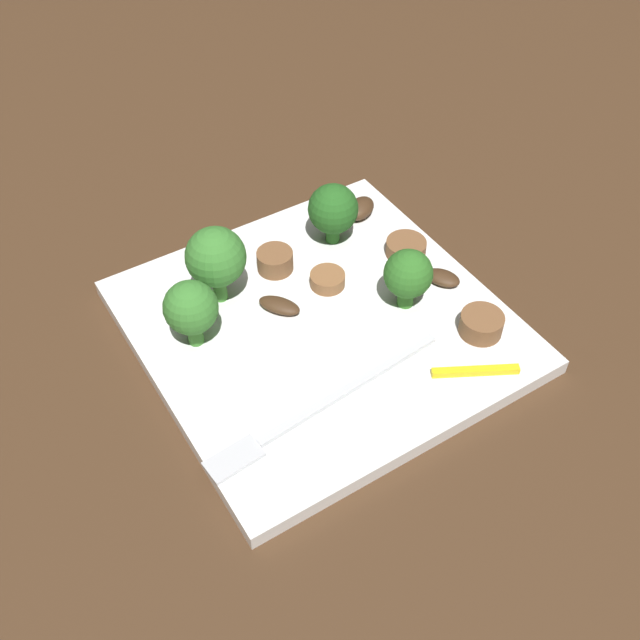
% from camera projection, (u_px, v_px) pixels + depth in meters
% --- Properties ---
extents(ground_plane, '(1.40, 1.40, 0.00)m').
position_uv_depth(ground_plane, '(320.00, 331.00, 0.54)').
color(ground_plane, '#422B19').
extents(plate, '(0.24, 0.24, 0.01)m').
position_uv_depth(plate, '(320.00, 326.00, 0.53)').
color(plate, white).
rests_on(plate, ground_plane).
extents(fork, '(0.18, 0.03, 0.00)m').
position_uv_depth(fork, '(312.00, 412.00, 0.47)').
color(fork, silver).
rests_on(fork, plate).
extents(broccoli_floret_0, '(0.04, 0.04, 0.05)m').
position_uv_depth(broccoli_floret_0, '(408.00, 275.00, 0.52)').
color(broccoli_floret_0, '#347525').
rests_on(broccoli_floret_0, plate).
extents(broccoli_floret_1, '(0.04, 0.04, 0.05)m').
position_uv_depth(broccoli_floret_1, '(333.00, 210.00, 0.57)').
color(broccoli_floret_1, '#296420').
rests_on(broccoli_floret_1, plate).
extents(broccoli_floret_2, '(0.04, 0.04, 0.06)m').
position_uv_depth(broccoli_floret_2, '(216.00, 258.00, 0.52)').
color(broccoli_floret_2, '#408630').
rests_on(broccoli_floret_2, plate).
extents(broccoli_floret_3, '(0.04, 0.04, 0.05)m').
position_uv_depth(broccoli_floret_3, '(191.00, 309.00, 0.49)').
color(broccoli_floret_3, '#408630').
rests_on(broccoli_floret_3, plate).
extents(sausage_slice_0, '(0.04, 0.04, 0.02)m').
position_uv_depth(sausage_slice_0, '(275.00, 261.00, 0.56)').
color(sausage_slice_0, brown).
rests_on(sausage_slice_0, plate).
extents(sausage_slice_1, '(0.03, 0.03, 0.01)m').
position_uv_depth(sausage_slice_1, '(327.00, 280.00, 0.55)').
color(sausage_slice_1, brown).
rests_on(sausage_slice_1, plate).
extents(sausage_slice_2, '(0.03, 0.03, 0.02)m').
position_uv_depth(sausage_slice_2, '(481.00, 324.00, 0.52)').
color(sausage_slice_2, brown).
rests_on(sausage_slice_2, plate).
extents(sausage_slice_4, '(0.04, 0.04, 0.01)m').
position_uv_depth(sausage_slice_4, '(406.00, 248.00, 0.58)').
color(sausage_slice_4, brown).
rests_on(sausage_slice_4, plate).
extents(mushroom_0, '(0.03, 0.03, 0.01)m').
position_uv_depth(mushroom_0, '(443.00, 278.00, 0.55)').
color(mushroom_0, '#422B19').
rests_on(mushroom_0, plate).
extents(mushroom_1, '(0.04, 0.03, 0.01)m').
position_uv_depth(mushroom_1, '(360.00, 208.00, 0.61)').
color(mushroom_1, '#422B19').
rests_on(mushroom_1, plate).
extents(mushroom_2, '(0.03, 0.03, 0.01)m').
position_uv_depth(mushroom_2, '(279.00, 305.00, 0.53)').
color(mushroom_2, '#422B19').
rests_on(mushroom_2, plate).
extents(pepper_strip_0, '(0.05, 0.03, 0.00)m').
position_uv_depth(pepper_strip_0, '(475.00, 371.00, 0.50)').
color(pepper_strip_0, yellow).
rests_on(pepper_strip_0, plate).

